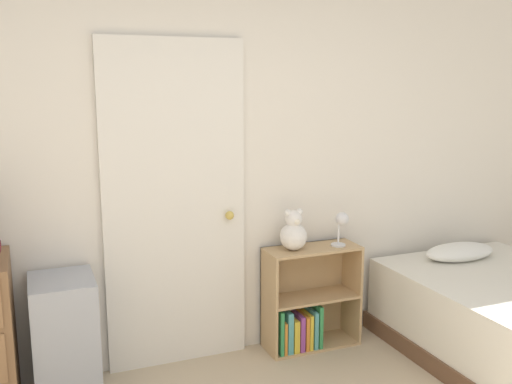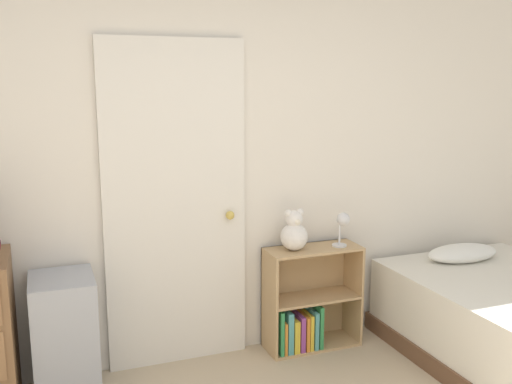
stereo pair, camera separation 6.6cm
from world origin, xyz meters
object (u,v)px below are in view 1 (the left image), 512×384
at_px(bookshelf, 305,308).
at_px(desk_lamp, 342,223).
at_px(storage_bin, 65,339).
at_px(teddy_bear, 294,232).

distance_m(bookshelf, desk_lamp, 0.64).
bearing_deg(storage_bin, bookshelf, 2.94).
bearing_deg(bookshelf, storage_bin, -177.06).
xyz_separation_m(teddy_bear, desk_lamp, (0.34, -0.04, 0.04)).
relative_size(teddy_bear, desk_lamp, 1.19).
height_order(bookshelf, teddy_bear, teddy_bear).
relative_size(bookshelf, teddy_bear, 2.53).
bearing_deg(desk_lamp, storage_bin, -178.76).
height_order(storage_bin, bookshelf, storage_bin).
bearing_deg(teddy_bear, storage_bin, -177.03).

